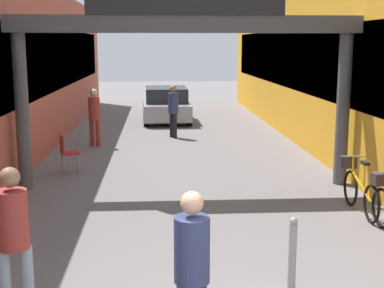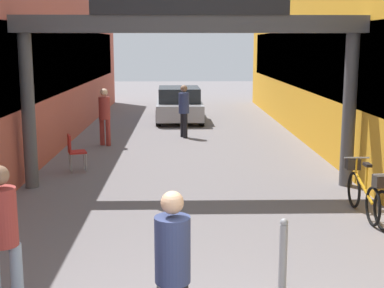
% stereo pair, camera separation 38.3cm
% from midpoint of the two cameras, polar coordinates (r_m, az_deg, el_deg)
% --- Properties ---
extents(storefront_left, '(3.00, 26.00, 4.60)m').
position_cam_midpoint_polar(storefront_left, '(15.61, -18.98, 7.51)').
color(storefront_left, '#B25142').
rests_on(storefront_left, ground_plane).
extents(storefront_right, '(3.00, 26.00, 4.60)m').
position_cam_midpoint_polar(storefront_right, '(15.86, 19.12, 7.54)').
color(storefront_right, gold).
rests_on(storefront_right, ground_plane).
extents(arcade_sign_gateway, '(7.40, 0.47, 4.20)m').
position_cam_midpoint_polar(arcade_sign_gateway, '(11.04, 0.77, 10.55)').
color(arcade_sign_gateway, '#4C4C4F').
rests_on(arcade_sign_gateway, ground_plane).
extents(pedestrian_with_dog, '(0.48, 0.48, 1.66)m').
position_cam_midpoint_polar(pedestrian_with_dog, '(5.16, 0.10, -12.70)').
color(pedestrian_with_dog, black).
rests_on(pedestrian_with_dog, ground_plane).
extents(pedestrian_companion, '(0.43, 0.43, 1.70)m').
position_cam_midpoint_polar(pedestrian_companion, '(6.25, -17.91, -8.70)').
color(pedestrian_companion, '#8C9EB2').
rests_on(pedestrian_companion, ground_plane).
extents(pedestrian_carrying_crate, '(0.47, 0.47, 1.71)m').
position_cam_midpoint_polar(pedestrian_carrying_crate, '(16.04, -8.64, 3.28)').
color(pedestrian_carrying_crate, '#99332D').
rests_on(pedestrian_carrying_crate, ground_plane).
extents(pedestrian_elderly_walking, '(0.44, 0.44, 1.70)m').
position_cam_midpoint_polar(pedestrian_elderly_walking, '(17.23, -0.23, 3.90)').
color(pedestrian_elderly_walking, black).
rests_on(pedestrian_elderly_walking, ground_plane).
extents(bicycle_orange_farthest, '(0.46, 1.69, 0.98)m').
position_cam_midpoint_polar(bicycle_orange_farthest, '(10.02, 18.66, -4.71)').
color(bicycle_orange_farthest, black).
rests_on(bicycle_orange_farthest, ground_plane).
extents(bollard_post_metal, '(0.10, 0.10, 0.94)m').
position_cam_midpoint_polar(bollard_post_metal, '(6.72, 11.33, -11.54)').
color(bollard_post_metal, gray).
rests_on(bollard_post_metal, ground_plane).
extents(cafe_chair_red_nearer, '(0.51, 0.51, 0.89)m').
position_cam_midpoint_polar(cafe_chair_red_nearer, '(12.89, -11.67, -0.56)').
color(cafe_chair_red_nearer, gray).
rests_on(cafe_chair_red_nearer, ground_plane).
extents(parked_car_silver, '(1.87, 4.04, 1.33)m').
position_cam_midpoint_polar(parked_car_silver, '(21.16, -0.87, 4.24)').
color(parked_car_silver, '#99999E').
rests_on(parked_car_silver, ground_plane).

